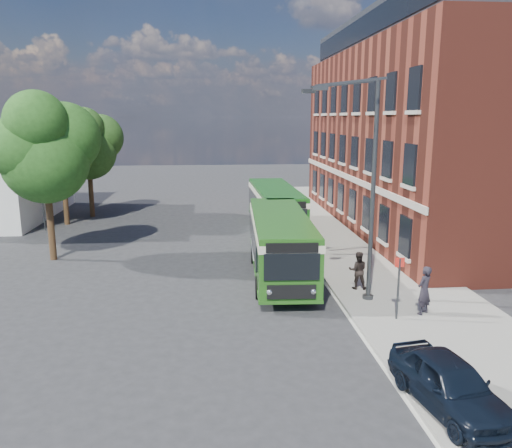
{
  "coord_description": "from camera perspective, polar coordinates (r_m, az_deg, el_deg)",
  "views": [
    {
      "loc": [
        -1.21,
        -21.15,
        7.53
      ],
      "look_at": [
        1.03,
        3.63,
        2.2
      ],
      "focal_mm": 35.0,
      "sensor_mm": 36.0,
      "label": 1
    }
  ],
  "objects": [
    {
      "name": "tree_mid",
      "position": [
        37.54,
        -21.33,
        8.53
      ],
      "size": [
        5.0,
        4.75,
        8.44
      ],
      "color": "#3D2616",
      "rests_on": "ground"
    },
    {
      "name": "street_lamp",
      "position": [
        20.26,
        12.27,
        4.05
      ],
      "size": [
        2.96,
        2.38,
        9.0
      ],
      "color": "#313335",
      "rests_on": "ground"
    },
    {
      "name": "ground",
      "position": [
        22.48,
        -1.8,
        -7.48
      ],
      "size": [
        120.0,
        120.0,
        0.0
      ],
      "primitive_type": "plane",
      "color": "#28282A",
      "rests_on": "ground"
    },
    {
      "name": "kerb_line",
      "position": [
        30.54,
        4.72,
        -2.22
      ],
      "size": [
        0.12,
        48.0,
        0.01
      ],
      "primitive_type": "cube",
      "color": "beige",
      "rests_on": "ground"
    },
    {
      "name": "brick_office",
      "position": [
        36.47,
        19.82,
        10.51
      ],
      "size": [
        12.1,
        26.0,
        14.2
      ],
      "color": "maroon",
      "rests_on": "ground"
    },
    {
      "name": "bus_front",
      "position": [
        23.89,
        2.76,
        -1.72
      ],
      "size": [
        3.04,
        10.19,
        3.02
      ],
      "color": "#225617",
      "rests_on": "ground"
    },
    {
      "name": "tree_left",
      "position": [
        28.16,
        -22.98,
        8.08
      ],
      "size": [
        5.25,
        5.0,
        8.87
      ],
      "color": "#3D2616",
      "rests_on": "ground"
    },
    {
      "name": "pedestrian_a",
      "position": [
        20.16,
        18.67,
        -7.18
      ],
      "size": [
        0.82,
        0.77,
        1.89
      ],
      "primitive_type": "imported",
      "rotation": [
        0.0,
        0.0,
        3.76
      ],
      "color": "black",
      "rests_on": "pavement"
    },
    {
      "name": "pedestrian_b",
      "position": [
        22.33,
        11.56,
        -5.2
      ],
      "size": [
        0.92,
        0.78,
        1.67
      ],
      "primitive_type": "imported",
      "rotation": [
        0.0,
        0.0,
        2.95
      ],
      "color": "black",
      "rests_on": "pavement"
    },
    {
      "name": "flagpole",
      "position": [
        36.04,
        -23.51,
        6.98
      ],
      "size": [
        0.95,
        0.1,
        9.0
      ],
      "color": "#313335",
      "rests_on": "ground"
    },
    {
      "name": "pavement",
      "position": [
        31.18,
        10.26,
        -1.94
      ],
      "size": [
        6.0,
        48.0,
        0.15
      ],
      "primitive_type": "cube",
      "color": "gray",
      "rests_on": "ground"
    },
    {
      "name": "bus_rear",
      "position": [
        33.16,
        2.21,
        2.18
      ],
      "size": [
        2.81,
        10.32,
        3.02
      ],
      "color": "#165113",
      "rests_on": "ground"
    },
    {
      "name": "tree_right",
      "position": [
        39.93,
        -18.61,
        8.72
      ],
      "size": [
        4.9,
        4.66,
        8.28
      ],
      "color": "#3D2616",
      "rests_on": "ground"
    },
    {
      "name": "bus_stop_sign",
      "position": [
        19.23,
        15.97,
        -6.64
      ],
      "size": [
        0.35,
        0.08,
        2.52
      ],
      "color": "#313335",
      "rests_on": "ground"
    },
    {
      "name": "parked_car",
      "position": [
        14.33,
        21.26,
        -16.64
      ],
      "size": [
        2.24,
        4.22,
        1.37
      ],
      "primitive_type": "imported",
      "rotation": [
        0.0,
        0.0,
        0.16
      ],
      "color": "black",
      "rests_on": "pavement"
    }
  ]
}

